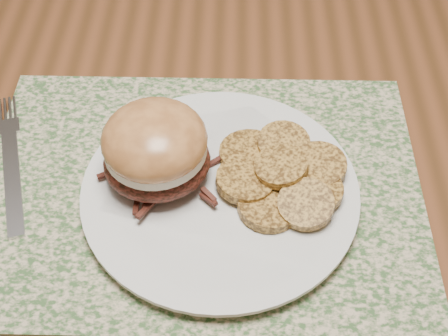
{
  "coord_description": "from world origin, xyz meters",
  "views": [
    {
      "loc": [
        0.27,
        -0.54,
        1.25
      ],
      "look_at": [
        0.26,
        -0.15,
        0.79
      ],
      "focal_mm": 50.0,
      "sensor_mm": 36.0,
      "label": 1
    }
  ],
  "objects_px": {
    "dinner_plate": "(220,192)",
    "pork_sandwich": "(156,149)",
    "fork": "(11,160)",
    "dining_table": "(22,137)"
  },
  "relations": [
    {
      "from": "pork_sandwich",
      "to": "dinner_plate",
      "type": "bearing_deg",
      "value": -20.03
    },
    {
      "from": "dining_table",
      "to": "pork_sandwich",
      "type": "height_order",
      "value": "pork_sandwich"
    },
    {
      "from": "dinner_plate",
      "to": "fork",
      "type": "bearing_deg",
      "value": 169.16
    },
    {
      "from": "dinner_plate",
      "to": "fork",
      "type": "distance_m",
      "value": 0.23
    },
    {
      "from": "fork",
      "to": "dining_table",
      "type": "bearing_deg",
      "value": 91.18
    },
    {
      "from": "dinner_plate",
      "to": "dining_table",
      "type": "bearing_deg",
      "value": 148.97
    },
    {
      "from": "dining_table",
      "to": "dinner_plate",
      "type": "height_order",
      "value": "dinner_plate"
    },
    {
      "from": "dinner_plate",
      "to": "pork_sandwich",
      "type": "xyz_separation_m",
      "value": [
        -0.06,
        0.02,
        0.05
      ]
    },
    {
      "from": "dining_table",
      "to": "dinner_plate",
      "type": "relative_size",
      "value": 5.77
    },
    {
      "from": "dinner_plate",
      "to": "pork_sandwich",
      "type": "relative_size",
      "value": 2.24
    }
  ]
}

